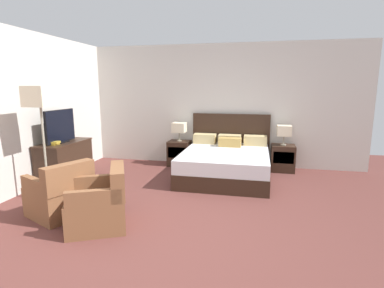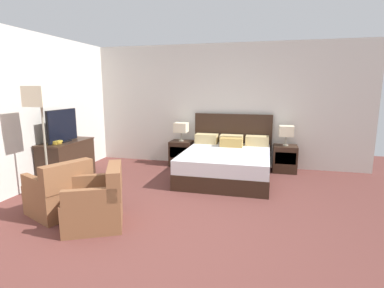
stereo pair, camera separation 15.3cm
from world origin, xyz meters
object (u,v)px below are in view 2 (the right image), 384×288
(table_lamp_right, at_px, (286,131))
(armchair_by_window, at_px, (60,194))
(nightstand_left, at_px, (181,153))
(table_lamp_left, at_px, (181,128))
(dresser, at_px, (67,160))
(tv, at_px, (62,126))
(armchair_companion, at_px, (97,204))
(book_blue_cover, at_px, (55,142))
(bed, at_px, (227,162))
(floor_lamp, at_px, (41,103))
(nightstand_right, at_px, (285,159))
(book_red_cover, at_px, (55,143))

(table_lamp_right, relative_size, armchair_by_window, 0.45)
(nightstand_left, relative_size, armchair_by_window, 0.60)
(table_lamp_left, relative_size, dresser, 0.37)
(tv, xyz_separation_m, armchair_companion, (1.59, -1.51, -0.74))
(tv, distance_m, armchair_by_window, 1.76)
(table_lamp_left, height_order, book_blue_cover, table_lamp_left)
(bed, relative_size, armchair_companion, 2.13)
(bed, xyz_separation_m, nightstand_left, (-1.11, 0.67, -0.02))
(table_lamp_right, relative_size, dresser, 0.37)
(table_lamp_left, relative_size, floor_lamp, 0.23)
(table_lamp_left, bearing_deg, nightstand_left, -90.00)
(nightstand_right, distance_m, armchair_by_window, 4.28)
(table_lamp_left, xyz_separation_m, book_blue_cover, (-1.76, -1.87, -0.06))
(bed, xyz_separation_m, book_blue_cover, (-2.87, -1.20, 0.49))
(book_blue_cover, bearing_deg, tv, 93.19)
(armchair_by_window, bearing_deg, table_lamp_right, 43.65)
(book_blue_cover, xyz_separation_m, armchair_companion, (1.57, -1.28, -0.50))
(nightstand_right, bearing_deg, tv, -157.72)
(dresser, bearing_deg, nightstand_right, 21.54)
(book_red_cover, xyz_separation_m, floor_lamp, (0.35, -0.63, 0.74))
(bed, height_order, book_blue_cover, bed)
(book_blue_cover, distance_m, armchair_by_window, 1.48)
(dresser, relative_size, floor_lamp, 0.63)
(dresser, distance_m, armchair_by_window, 1.65)
(nightstand_left, xyz_separation_m, tv, (-1.77, -1.64, 0.75))
(bed, distance_m, table_lamp_left, 1.41)
(nightstand_right, xyz_separation_m, dresser, (-4.00, -1.58, 0.11))
(table_lamp_right, bearing_deg, armchair_companion, -127.42)
(table_lamp_right, xyz_separation_m, tv, (-3.99, -1.64, 0.18))
(bed, distance_m, dresser, 3.03)
(nightstand_right, relative_size, tv, 0.70)
(table_lamp_right, relative_size, armchair_companion, 0.44)
(table_lamp_left, distance_m, book_red_cover, 2.58)
(bed, height_order, book_red_cover, bed)
(nightstand_left, distance_m, tv, 2.53)
(armchair_companion, bearing_deg, armchair_by_window, 164.40)
(nightstand_right, distance_m, table_lamp_left, 2.30)
(tv, bearing_deg, nightstand_right, 22.28)
(table_lamp_right, xyz_separation_m, book_red_cover, (-4.00, -1.87, -0.09))
(book_blue_cover, bearing_deg, bed, 22.63)
(nightstand_right, height_order, armchair_by_window, armchair_by_window)
(table_lamp_left, height_order, dresser, table_lamp_left)
(dresser, height_order, tv, tv)
(table_lamp_right, bearing_deg, armchair_by_window, -136.35)
(table_lamp_right, distance_m, armchair_by_window, 4.32)
(book_red_cover, relative_size, armchair_by_window, 0.21)
(bed, bearing_deg, book_red_cover, -157.52)
(nightstand_left, relative_size, tv, 0.70)
(table_lamp_right, bearing_deg, book_blue_cover, -154.83)
(armchair_by_window, height_order, armchair_companion, same)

